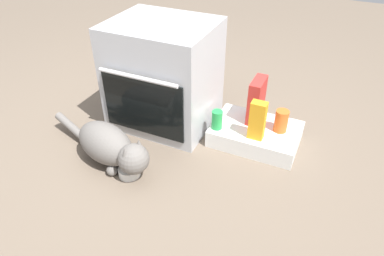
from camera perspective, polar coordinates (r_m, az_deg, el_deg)
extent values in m
plane|color=#6B5B4C|center=(2.16, -6.58, -3.98)|extent=(8.00, 8.00, 0.00)
cube|color=#B7BABF|center=(2.27, -4.62, 8.62)|extent=(0.63, 0.53, 0.68)
cube|color=black|center=(2.11, -8.01, 3.47)|extent=(0.54, 0.01, 0.37)
cylinder|color=silver|center=(1.99, -8.94, 8.12)|extent=(0.51, 0.02, 0.02)
cube|color=white|center=(2.24, 10.31, -0.96)|extent=(0.53, 0.37, 0.11)
cylinder|color=white|center=(2.01, -10.17, -6.96)|extent=(0.12, 0.12, 0.05)
sphere|color=brown|center=(2.00, -10.22, -6.59)|extent=(0.07, 0.07, 0.07)
ellipsoid|color=slate|center=(2.07, -13.94, -2.38)|extent=(0.44, 0.33, 0.23)
sphere|color=slate|center=(1.90, -9.50, -4.98)|extent=(0.17, 0.17, 0.17)
cone|color=slate|center=(1.88, -8.62, -2.81)|extent=(0.06, 0.06, 0.08)
cone|color=slate|center=(1.84, -10.79, -4.17)|extent=(0.06, 0.06, 0.08)
cylinder|color=slate|center=(2.34, -18.68, -0.16)|extent=(0.34, 0.14, 0.11)
sphere|color=slate|center=(2.08, -10.21, -5.03)|extent=(0.06, 0.06, 0.06)
sphere|color=slate|center=(2.02, -12.89, -6.73)|extent=(0.06, 0.06, 0.06)
cube|color=orange|center=(2.05, 10.61, 1.21)|extent=(0.09, 0.06, 0.24)
cylinder|color=#D16023|center=(2.16, 14.35, 1.12)|extent=(0.08, 0.08, 0.14)
cylinder|color=green|center=(2.13, 4.11, 1.35)|extent=(0.07, 0.07, 0.12)
cube|color=#B72D28|center=(2.20, 10.47, 4.45)|extent=(0.07, 0.18, 0.28)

